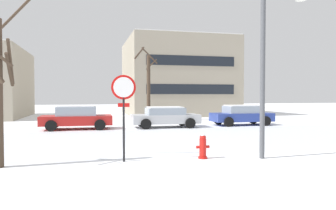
{
  "coord_description": "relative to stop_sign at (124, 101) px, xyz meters",
  "views": [
    {
      "loc": [
        -2.24,
        -11.49,
        2.07
      ],
      "look_at": [
        1.85,
        5.33,
        1.53
      ],
      "focal_mm": 35.1,
      "sensor_mm": 36.0,
      "label": 1
    }
  ],
  "objects": [
    {
      "name": "parked_car_red",
      "position": [
        -1.76,
        10.26,
        -1.16
      ],
      "size": [
        4.17,
        2.11,
        1.42
      ],
      "color": "red",
      "rests_on": "ground"
    },
    {
      "name": "parked_car_silver",
      "position": [
        3.67,
        10.07,
        -1.2
      ],
      "size": [
        4.27,
        2.06,
        1.31
      ],
      "color": "silver",
      "rests_on": "ground"
    },
    {
      "name": "fire_hydrant",
      "position": [
        2.54,
        -0.14,
        -1.48
      ],
      "size": [
        0.44,
        0.3,
        0.81
      ],
      "color": "red",
      "rests_on": "ground"
    },
    {
      "name": "tree_far_right",
      "position": [
        3.45,
        14.93,
        1.0
      ],
      "size": [
        1.86,
        1.82,
        5.92
      ],
      "color": "#423326",
      "rests_on": "ground"
    },
    {
      "name": "ground_plane",
      "position": [
        1.18,
        1.32,
        -1.88
      ],
      "size": [
        120.0,
        120.0,
        0.0
      ],
      "primitive_type": "plane",
      "color": "white"
    },
    {
      "name": "parked_car_blue",
      "position": [
        9.09,
        10.34,
        -1.18
      ],
      "size": [
        4.1,
        1.98,
        1.37
      ],
      "color": "#283D93",
      "rests_on": "ground"
    },
    {
      "name": "stop_sign",
      "position": [
        0.0,
        0.0,
        0.0
      ],
      "size": [
        0.76,
        0.14,
        2.68
      ],
      "color": "black",
      "rests_on": "ground"
    },
    {
      "name": "road_surface",
      "position": [
        1.18,
        4.7,
        -1.88
      ],
      "size": [
        80.0,
        8.75,
        0.0
      ],
      "color": "silver",
      "rests_on": "ground"
    },
    {
      "name": "building_far_right",
      "position": [
        8.05,
        23.63,
        2.03
      ],
      "size": [
        10.39,
        10.74,
        7.84
      ],
      "color": "#9E937F",
      "rests_on": "ground"
    },
    {
      "name": "street_lamp",
      "position": [
        4.71,
        -0.56,
        1.55
      ],
      "size": [
        1.64,
        0.36,
        5.62
      ],
      "color": "#4C4F54",
      "rests_on": "ground"
    }
  ]
}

